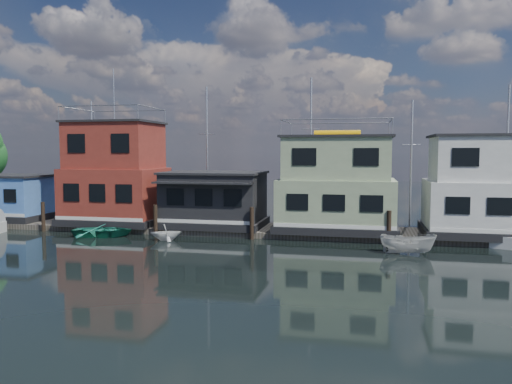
% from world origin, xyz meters
% --- Properties ---
extents(ground, '(160.00, 160.00, 0.00)m').
position_xyz_m(ground, '(0.00, 0.00, 0.00)').
color(ground, black).
rests_on(ground, ground).
extents(dock, '(48.00, 5.00, 0.40)m').
position_xyz_m(dock, '(0.00, 12.00, 0.20)').
color(dock, '#595147').
rests_on(dock, ground).
extents(houseboat_blue, '(6.40, 4.90, 3.66)m').
position_xyz_m(houseboat_blue, '(-18.00, 12.00, 2.21)').
color(houseboat_blue, black).
rests_on(houseboat_blue, dock).
extents(houseboat_red, '(7.40, 5.90, 11.86)m').
position_xyz_m(houseboat_red, '(-8.50, 12.00, 4.10)').
color(houseboat_red, black).
rests_on(houseboat_red, dock).
extents(houseboat_dark, '(7.40, 6.10, 4.06)m').
position_xyz_m(houseboat_dark, '(-0.50, 11.98, 2.42)').
color(houseboat_dark, black).
rests_on(houseboat_dark, dock).
extents(houseboat_green, '(8.40, 5.90, 7.03)m').
position_xyz_m(houseboat_green, '(8.50, 12.00, 3.55)').
color(houseboat_green, black).
rests_on(houseboat_green, dock).
extents(houseboat_white, '(8.40, 5.90, 6.66)m').
position_xyz_m(houseboat_white, '(18.50, 12.00, 3.54)').
color(houseboat_white, black).
rests_on(houseboat_white, dock).
extents(pilings, '(42.28, 0.28, 2.20)m').
position_xyz_m(pilings, '(-0.33, 9.20, 1.10)').
color(pilings, '#2D2116').
rests_on(pilings, ground).
extents(background_masts, '(36.40, 0.16, 12.00)m').
position_xyz_m(background_masts, '(4.76, 18.00, 5.55)').
color(background_masts, silver).
rests_on(background_masts, ground).
extents(dinghy_white, '(2.69, 2.56, 1.11)m').
position_xyz_m(dinghy_white, '(-2.52, 7.59, 0.56)').
color(dinghy_white, white).
rests_on(dinghy_white, ground).
extents(dinghy_teal, '(4.63, 3.73, 0.85)m').
position_xyz_m(dinghy_teal, '(-7.45, 8.01, 0.43)').
color(dinghy_teal, '#238269').
rests_on(dinghy_teal, ground).
extents(motorboat, '(3.25, 1.40, 1.23)m').
position_xyz_m(motorboat, '(12.95, 6.37, 0.61)').
color(motorboat, beige).
rests_on(motorboat, ground).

